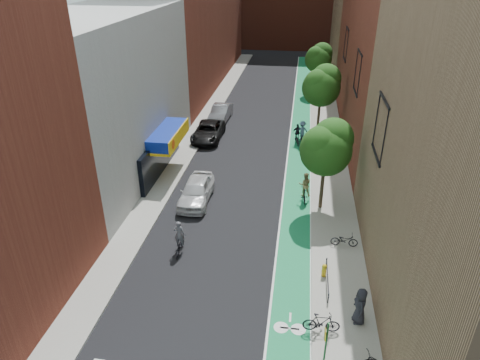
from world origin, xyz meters
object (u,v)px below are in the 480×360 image
at_px(parked_car_silver, 221,113).
at_px(fire_hydrant, 324,270).
at_px(cyclist_lane_far, 302,133).
at_px(pedestrian, 360,306).
at_px(cyclist_lane_near, 305,189).
at_px(cyclist_lead, 179,242).
at_px(parked_car_white, 196,191).
at_px(cyclist_lane_mid, 297,137).
at_px(parked_car_black, 208,131).

xyz_separation_m(parked_car_silver, fire_hydrant, (10.04, -23.79, -0.26)).
bearing_deg(cyclist_lane_far, pedestrian, 96.23).
xyz_separation_m(cyclist_lane_near, pedestrian, (2.65, -11.25, 0.18)).
distance_m(cyclist_lead, fire_hydrant, 8.33).
bearing_deg(parked_car_silver, parked_car_white, -82.53).
xyz_separation_m(parked_car_white, cyclist_lead, (0.39, -5.86, -0.15)).
height_order(parked_car_white, fire_hydrant, parked_car_white).
xyz_separation_m(cyclist_lane_far, fire_hydrant, (1.51, -18.57, -0.47)).
height_order(parked_car_silver, cyclist_lane_far, cyclist_lane_far).
bearing_deg(pedestrian, cyclist_lane_far, -179.28).
bearing_deg(parked_car_white, cyclist_lane_far, 57.36).
height_order(cyclist_lead, cyclist_lane_mid, cyclist_lead).
distance_m(parked_car_silver, cyclist_lane_far, 10.01).
bearing_deg(pedestrian, cyclist_lead, -120.35).
distance_m(parked_car_white, cyclist_lane_near, 7.59).
distance_m(parked_car_black, cyclist_lead, 17.42).
distance_m(parked_car_white, parked_car_silver, 16.86).
distance_m(parked_car_white, fire_hydrant, 11.12).
relative_size(parked_car_black, cyclist_lane_far, 2.52).
bearing_deg(cyclist_lane_far, parked_car_white, 56.66).
xyz_separation_m(parked_car_black, cyclist_lead, (1.99, -17.30, -0.08)).
bearing_deg(parked_car_silver, cyclist_lane_far, -28.77).
bearing_deg(cyclist_lane_near, cyclist_lane_far, -93.38).
height_order(parked_car_silver, cyclist_lead, cyclist_lead).
bearing_deg(cyclist_lane_near, parked_car_black, -53.69).
height_order(parked_car_black, cyclist_lane_near, cyclist_lane_near).
distance_m(parked_car_silver, fire_hydrant, 25.83).
relative_size(parked_car_silver, cyclist_lead, 2.39).
bearing_deg(parked_car_silver, pedestrian, -64.02).
relative_size(parked_car_black, parked_car_silver, 1.12).
bearing_deg(cyclist_lane_near, fire_hydrant, 92.61).
xyz_separation_m(parked_car_white, cyclist_lane_near, (7.49, 1.22, 0.09)).
bearing_deg(pedestrian, parked_car_black, -158.53).
distance_m(cyclist_lane_near, pedestrian, 11.56).
distance_m(parked_car_white, pedestrian, 14.27).
relative_size(parked_car_silver, fire_hydrant, 6.52).
bearing_deg(cyclist_lane_mid, parked_car_silver, -44.60).
height_order(parked_car_silver, fire_hydrant, parked_car_silver).
xyz_separation_m(cyclist_lead, cyclist_lane_mid, (6.33, 17.33, 0.01)).
relative_size(cyclist_lead, cyclist_lane_near, 0.97).
bearing_deg(pedestrian, cyclist_lane_mid, -178.16).
xyz_separation_m(parked_car_black, parked_car_silver, (0.20, 5.36, 0.04)).
bearing_deg(parked_car_white, cyclist_lane_mid, 58.64).
height_order(cyclist_lane_mid, cyclist_lane_far, cyclist_lane_far).
distance_m(parked_car_black, parked_car_silver, 5.37).
bearing_deg(pedestrian, parked_car_silver, -163.92).
height_order(cyclist_lane_far, pedestrian, cyclist_lane_far).
bearing_deg(cyclist_lane_far, parked_car_black, -0.80).
relative_size(parked_car_white, cyclist_lead, 2.39).
distance_m(cyclist_lead, cyclist_lane_near, 10.03).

